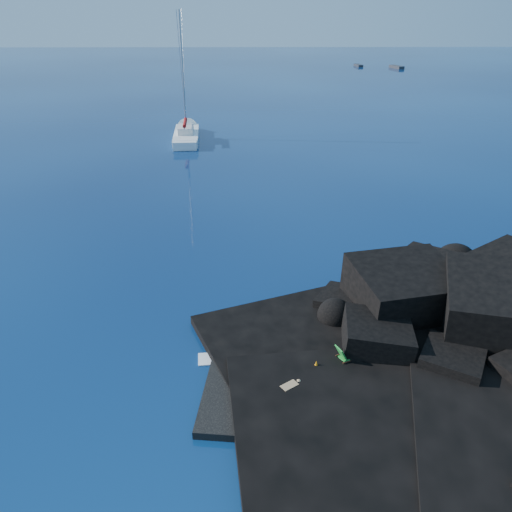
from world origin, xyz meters
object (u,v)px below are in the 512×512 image
at_px(deck_chair, 354,351).
at_px(distant_boat_a, 358,66).
at_px(marker_cone, 316,366).
at_px(sunbather, 289,387).
at_px(sailboat, 187,140).
at_px(distant_boat_b, 396,68).

distance_m(deck_chair, distant_boat_a, 128.22).
bearing_deg(marker_cone, distant_boat_a, 77.89).
xyz_separation_m(deck_chair, sunbather, (-3.03, -1.90, -0.35)).
relative_size(sailboat, marker_cone, 29.77).
height_order(deck_chair, marker_cone, deck_chair).
distance_m(sailboat, distant_boat_b, 90.82).
bearing_deg(marker_cone, sailboat, 103.43).
bearing_deg(distant_boat_a, sailboat, -122.16).
bearing_deg(distant_boat_b, sunbather, -123.63).
bearing_deg(deck_chair, distant_boat_b, 50.27).
height_order(sailboat, sunbather, sailboat).
relative_size(marker_cone, distant_boat_b, 0.10).
distance_m(sunbather, marker_cone, 1.81).
distance_m(sunbather, distant_boat_a, 130.71).
xyz_separation_m(sailboat, deck_chair, (12.22, -43.21, 0.89)).
height_order(marker_cone, distant_boat_a, marker_cone).
relative_size(sailboat, distant_boat_b, 2.85).
bearing_deg(sailboat, sunbather, -82.68).
relative_size(distant_boat_a, distant_boat_b, 0.83).
bearing_deg(marker_cone, distant_boat_b, 73.41).
bearing_deg(distant_boat_a, sunbather, -110.21).
bearing_deg(deck_chair, marker_cone, 175.31).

